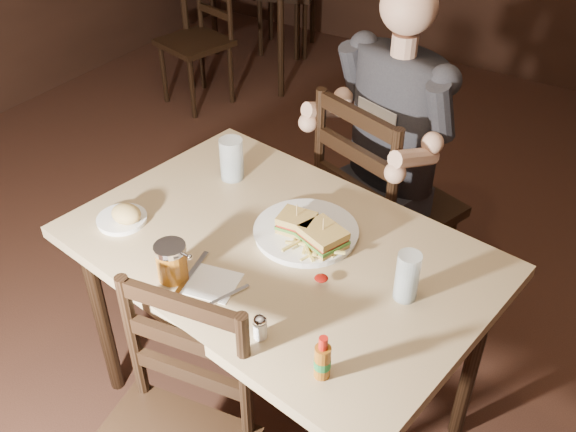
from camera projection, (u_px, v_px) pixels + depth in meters
The scene contains 20 objects.
room_shell at pixel (304, 87), 1.34m from camera, with size 7.00×7.00×7.00m.
main_table at pixel (279, 266), 1.96m from camera, with size 1.35×1.00×0.77m.
chair_far at pixel (388, 206), 2.54m from camera, with size 0.46×0.50×0.99m, color black, non-canonical shape.
bg_chair_near at pixel (194, 42), 4.10m from camera, with size 0.39×0.43×0.85m, color black, non-canonical shape.
diner at pixel (391, 105), 2.25m from camera, with size 0.51×0.40×0.88m, color #27272B, non-canonical shape.
dinner_plate at pixel (306, 233), 1.95m from camera, with size 0.31×0.31×0.02m, color white.
sandwich_left at pixel (297, 219), 1.91m from camera, with size 0.10×0.09×0.09m, color tan, non-canonical shape.
sandwich_right at pixel (323, 232), 1.85m from camera, with size 0.12×0.10×0.10m, color tan, non-canonical shape.
fries_pile at pixel (315, 244), 1.86m from camera, with size 0.24×0.17×0.04m, color #E1CC5F, non-canonical shape.
ketchup_dollop at pixel (321, 278), 1.76m from camera, with size 0.04×0.04×0.01m, color maroon.
glass_left at pixel (232, 159), 2.17m from camera, with size 0.08×0.08×0.15m, color silver.
glass_right at pixel (407, 276), 1.69m from camera, with size 0.06×0.06×0.15m, color silver.
hot_sauce at pixel (323, 357), 1.49m from camera, with size 0.04×0.04×0.13m, color #894B0F, non-canonical shape.
salt_shaker at pixel (260, 327), 1.60m from camera, with size 0.04×0.04×0.07m, color white, non-canonical shape.
syrup_dispenser at pixel (172, 262), 1.77m from camera, with size 0.09×0.09×0.11m, color #894B0F, non-canonical shape.
napkin at pixel (212, 283), 1.78m from camera, with size 0.14×0.13×0.00m, color white.
knife at pixel (188, 277), 1.79m from camera, with size 0.01×0.23×0.01m, color silver.
fork at pixel (227, 296), 1.73m from camera, with size 0.01×0.14×0.00m, color silver.
side_plate at pixel (122, 220), 2.00m from camera, with size 0.15×0.15×0.01m, color white.
bread_roll at pixel (126, 214), 1.97m from camera, with size 0.10×0.08×0.06m, color tan.
Camera 1 is at (0.64, -1.06, 1.99)m, focal length 40.00 mm.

